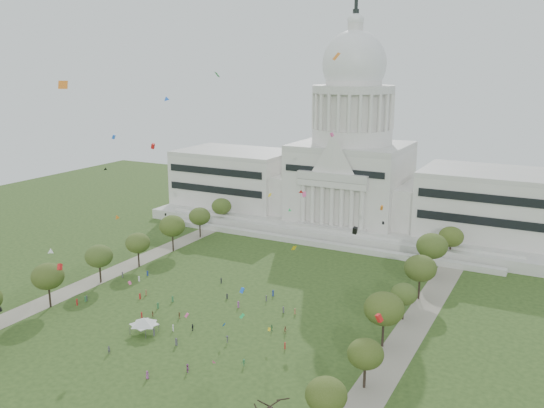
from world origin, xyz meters
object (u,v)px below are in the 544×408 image
Objects in this scene: big_bare_tree at (270,404)px; person_0 at (355,350)px; capitol at (350,173)px; event_tent at (144,321)px.

big_bare_tree reaches higher than person_0.
big_bare_tree is at bearing -61.18° from person_0.
event_tent is at bearing -95.16° from capitol.
capitol is at bearing 84.84° from event_tent.
capitol is 16.86× the size of event_tent.
big_bare_tree is (38.00, -141.59, -13.62)m from capitol.
capitol is 12.50× the size of big_bare_tree.
capitol is 111.72m from person_0.
big_bare_tree is 7.43× the size of person_0.
capitol reaches higher than person_0.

